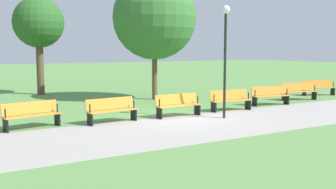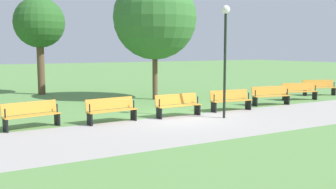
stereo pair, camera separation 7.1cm
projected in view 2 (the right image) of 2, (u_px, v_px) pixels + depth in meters
name	position (u px, v px, depth m)	size (l,w,h in m)	color
ground_plane	(179.00, 117.00, 15.48)	(120.00, 120.00, 0.00)	#5B8C47
path_paving	(207.00, 125.00, 13.83)	(36.74, 4.33, 0.01)	#A39E99
bench_0	(319.00, 87.00, 22.58)	(1.93, 1.13, 0.89)	orange
bench_1	(299.00, 91.00, 20.52)	(1.95, 0.98, 0.89)	orange
bench_2	(270.00, 95.00, 18.65)	(1.95, 0.82, 0.89)	orange
bench_3	(230.00, 100.00, 16.96)	(1.93, 0.65, 0.89)	orange
bench_4	(178.00, 105.00, 15.48)	(1.89, 0.47, 0.89)	orange
bench_5	(111.00, 110.00, 14.23)	(1.93, 0.65, 0.89)	orange
bench_6	(31.00, 114.00, 13.20)	(1.95, 0.82, 0.89)	orange
tree_1	(39.00, 23.00, 22.62)	(2.92, 2.92, 5.64)	brown
tree_2	(155.00, 18.00, 20.33)	(4.36, 4.36, 6.46)	brown
lamp_post	(225.00, 41.00, 14.86)	(0.32, 0.32, 4.30)	black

